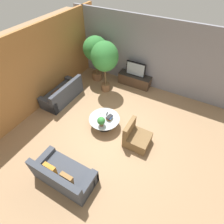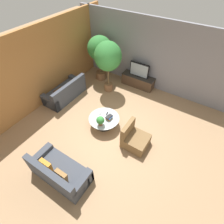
# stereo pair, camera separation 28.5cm
# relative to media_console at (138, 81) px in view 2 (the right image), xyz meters

# --- Properties ---
(ground_plane) EXTENTS (24.00, 24.00, 0.00)m
(ground_plane) POSITION_rel_media_console_xyz_m (0.40, -2.94, -0.28)
(ground_plane) COLOR #9E7A56
(back_wall_stone) EXTENTS (7.40, 0.12, 3.00)m
(back_wall_stone) POSITION_rel_media_console_xyz_m (0.40, 0.32, 1.22)
(back_wall_stone) COLOR gray
(back_wall_stone) RESTS_ON ground
(side_wall_left) EXTENTS (0.12, 7.40, 3.00)m
(side_wall_left) POSITION_rel_media_console_xyz_m (-2.86, -2.74, 1.22)
(side_wall_left) COLOR #B2753D
(side_wall_left) RESTS_ON ground
(media_console) EXTENTS (1.53, 0.50, 0.53)m
(media_console) POSITION_rel_media_console_xyz_m (0.00, 0.00, 0.00)
(media_console) COLOR #473323
(media_console) RESTS_ON ground
(television) EXTENTS (0.90, 0.13, 0.64)m
(television) POSITION_rel_media_console_xyz_m (0.00, -0.00, 0.57)
(television) COLOR black
(television) RESTS_ON media_console
(coffee_table) EXTENTS (1.12, 1.12, 0.40)m
(coffee_table) POSITION_rel_media_console_xyz_m (0.09, -2.93, 0.01)
(coffee_table) COLOR black
(coffee_table) RESTS_ON ground
(couch_by_wall) EXTENTS (0.84, 1.86, 0.84)m
(couch_by_wall) POSITION_rel_media_console_xyz_m (-2.25, -2.48, 0.01)
(couch_by_wall) COLOR #3D424C
(couch_by_wall) RESTS_ON ground
(couch_near_entry) EXTENTS (1.74, 0.84, 0.84)m
(couch_near_entry) POSITION_rel_media_console_xyz_m (0.14, -5.26, 0.01)
(couch_near_entry) COLOR #3D424C
(couch_near_entry) RESTS_ON ground
(armchair_wicker) EXTENTS (0.80, 0.76, 0.86)m
(armchair_wicker) POSITION_rel_media_console_xyz_m (1.41, -3.07, -0.00)
(armchair_wicker) COLOR brown
(armchair_wicker) RESTS_ON ground
(potted_palm_tall) EXTENTS (1.09, 1.09, 2.10)m
(potted_palm_tall) POSITION_rel_media_console_xyz_m (-1.82, -0.43, 1.20)
(potted_palm_tall) COLOR brown
(potted_palm_tall) RESTS_ON ground
(potted_palm_corner) EXTENTS (1.11, 1.11, 2.27)m
(potted_palm_corner) POSITION_rel_media_console_xyz_m (-0.99, -1.02, 1.34)
(potted_palm_corner) COLOR brown
(potted_palm_corner) RESTS_ON ground
(potted_plant_tabletop) EXTENTS (0.28, 0.28, 0.37)m
(potted_plant_tabletop) POSITION_rel_media_console_xyz_m (0.17, -3.25, 0.34)
(potted_plant_tabletop) COLOR brown
(potted_plant_tabletop) RESTS_ON coffee_table
(book_stack) EXTENTS (0.20, 0.27, 0.14)m
(book_stack) POSITION_rel_media_console_xyz_m (0.26, -2.85, 0.20)
(book_stack) COLOR gold
(book_stack) RESTS_ON coffee_table
(remote_black) EXTENTS (0.09, 0.16, 0.02)m
(remote_black) POSITION_rel_media_console_xyz_m (0.06, -2.69, 0.14)
(remote_black) COLOR black
(remote_black) RESTS_ON coffee_table
(remote_silver) EXTENTS (0.07, 0.16, 0.02)m
(remote_silver) POSITION_rel_media_console_xyz_m (-0.16, -2.80, 0.14)
(remote_silver) COLOR gray
(remote_silver) RESTS_ON coffee_table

